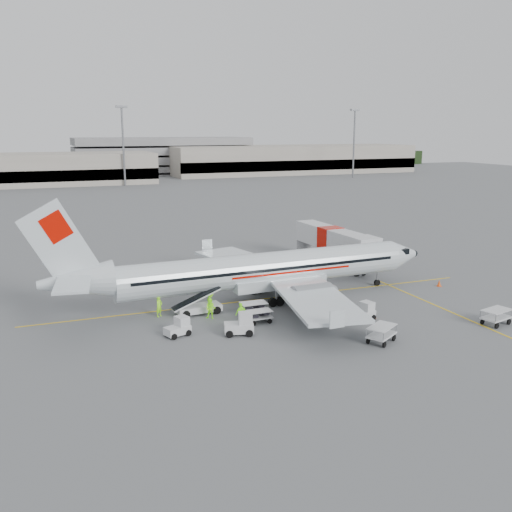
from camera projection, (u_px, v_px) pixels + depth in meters
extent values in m
plane|color=#56595B|center=(264.00, 299.00, 54.43)|extent=(360.00, 360.00, 0.00)
cube|color=yellow|center=(264.00, 299.00, 54.43)|extent=(44.00, 0.20, 0.01)
cube|color=yellow|center=(438.00, 306.00, 52.13)|extent=(0.20, 20.00, 0.01)
cone|color=#EC4C11|center=(439.00, 283.00, 58.79)|extent=(0.44, 0.44, 0.71)
cone|color=#EC4C11|center=(190.00, 261.00, 68.69)|extent=(0.39, 0.39, 0.64)
cone|color=#EC4C11|center=(373.00, 314.00, 48.84)|extent=(0.42, 0.42, 0.68)
imported|color=#8FF31B|center=(159.00, 306.00, 49.17)|extent=(0.81, 0.78, 1.87)
imported|color=#8FF31B|center=(211.00, 309.00, 48.59)|extent=(1.11, 1.06, 1.80)
imported|color=#8FF31B|center=(210.00, 301.00, 50.84)|extent=(0.73, 1.15, 1.69)
imported|color=#8FF31B|center=(241.00, 314.00, 47.23)|extent=(1.16, 0.72, 1.84)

